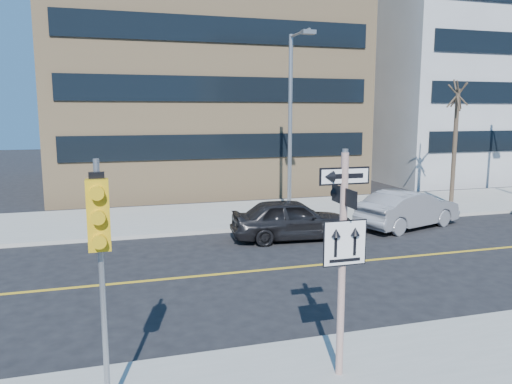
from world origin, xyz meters
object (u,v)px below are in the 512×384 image
object	(u,v)px
parked_car_a	(292,219)
parked_car_b	(408,209)
streetlight_a	(292,113)
traffic_signal	(100,236)
street_tree_west	(458,98)
sign_pole	(343,251)

from	to	relation	value
parked_car_a	parked_car_b	world-z (taller)	parked_car_b
parked_car_b	streetlight_a	world-z (taller)	streetlight_a
traffic_signal	parked_car_a	distance (m)	12.23
street_tree_west	sign_pole	bearing A→B (deg)	-133.26
parked_car_b	street_tree_west	xyz separation A→B (m)	(4.89, 3.55, 4.73)
parked_car_b	street_tree_west	distance (m)	7.67
parked_car_a	street_tree_west	distance (m)	11.99
sign_pole	street_tree_west	xyz separation A→B (m)	(13.00, 13.81, 3.09)
parked_car_a	parked_car_b	bearing A→B (deg)	-80.24
parked_car_b	street_tree_west	world-z (taller)	street_tree_west
sign_pole	parked_car_a	size ratio (longest dim) A/B	0.88
sign_pole	parked_car_b	world-z (taller)	sign_pole
sign_pole	parked_car_b	distance (m)	13.19
parked_car_a	street_tree_west	bearing A→B (deg)	-63.84
street_tree_west	parked_car_a	bearing A→B (deg)	-158.62
streetlight_a	traffic_signal	bearing A→B (deg)	-120.80
traffic_signal	parked_car_a	xyz separation A→B (m)	(6.75, 9.95, -2.24)
parked_car_a	streetlight_a	distance (m)	5.42
traffic_signal	parked_car_b	size ratio (longest dim) A/B	0.83
traffic_signal	street_tree_west	size ratio (longest dim) A/B	0.63
parked_car_a	streetlight_a	size ratio (longest dim) A/B	0.58
sign_pole	street_tree_west	size ratio (longest dim) A/B	0.64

